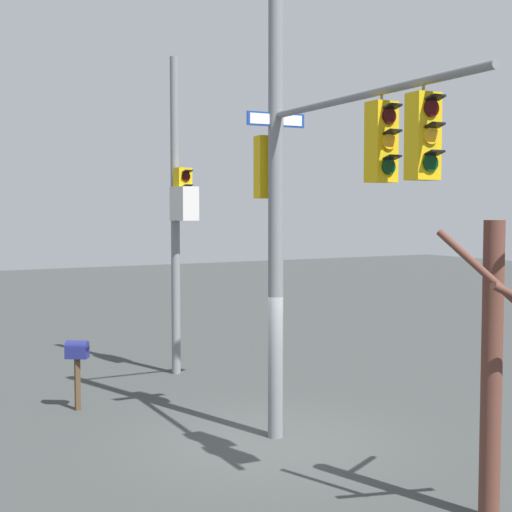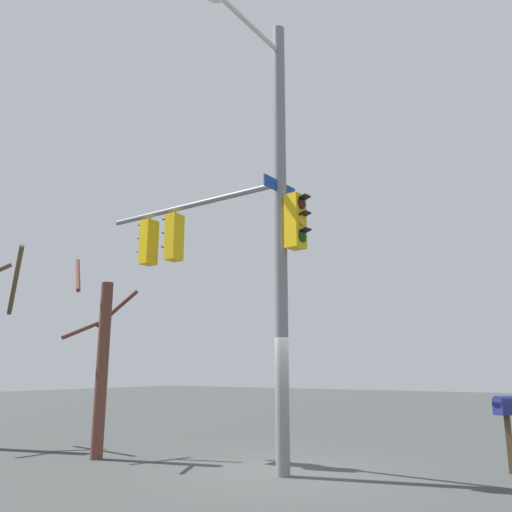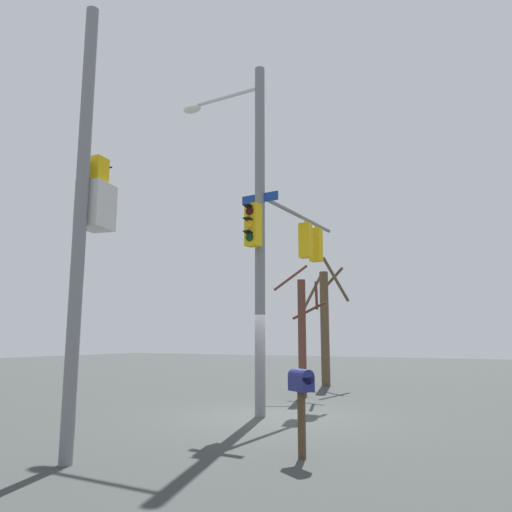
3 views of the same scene
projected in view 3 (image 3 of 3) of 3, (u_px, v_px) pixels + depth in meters
The scene contains 6 objects.
ground_plane at pixel (272, 417), 12.13m from camera, with size 80.00×80.00×0.00m, color #363939.
main_signal_pole_assembly at pixel (271, 225), 13.72m from camera, with size 3.16×5.69×9.28m.
secondary_pole_assembly at pixel (88, 210), 8.35m from camera, with size 0.56×0.82×7.69m.
mailbox at pixel (301, 388), 8.11m from camera, with size 0.50×0.44×1.41m.
bare_tree_behind_pole at pixel (325, 322), 20.42m from camera, with size 1.88×1.87×5.17m.
bare_tree_across_street at pixel (302, 332), 16.57m from camera, with size 1.68×1.33×4.53m.
Camera 3 is at (5.62, -11.31, 1.91)m, focal length 34.63 mm.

